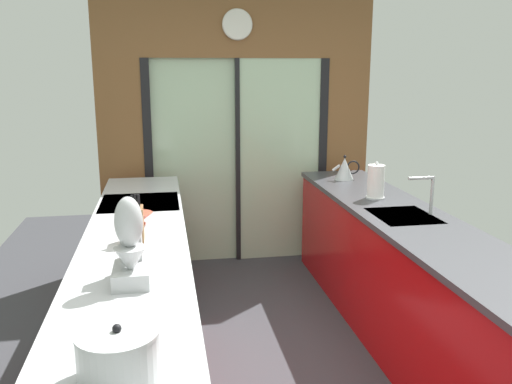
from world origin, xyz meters
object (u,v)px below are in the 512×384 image
object	(u,v)px
paper_towel_roll	(376,182)
mixing_bowl	(139,218)
kettle	(345,169)
oven_range	(143,260)
stand_mixer	(130,250)
stock_pot	(118,355)
knife_block	(137,224)

from	to	relation	value
paper_towel_roll	mixing_bowl	bearing A→B (deg)	-167.08
kettle	paper_towel_roll	bearing A→B (deg)	-90.18
oven_range	mixing_bowl	world-z (taller)	mixing_bowl
stand_mixer	kettle	size ratio (longest dim) A/B	1.61
mixing_bowl	kettle	world-z (taller)	kettle
stock_pot	kettle	xyz separation A→B (m)	(1.78, 2.93, 0.02)
stock_pot	paper_towel_roll	distance (m)	2.83
oven_range	paper_towel_roll	world-z (taller)	paper_towel_roll
knife_block	stand_mixer	xyz separation A→B (m)	(-0.00, -0.63, 0.06)
stand_mixer	stock_pot	bearing A→B (deg)	-90.00
mixing_bowl	paper_towel_roll	size ratio (longest dim) A/B	0.60
mixing_bowl	stand_mixer	bearing A→B (deg)	-90.00
oven_range	stand_mixer	xyz separation A→B (m)	(0.02, -1.58, 0.63)
oven_range	knife_block	bearing A→B (deg)	-88.89
stand_mixer	stock_pot	xyz separation A→B (m)	(-0.00, -0.81, -0.08)
paper_towel_roll	oven_range	bearing A→B (deg)	173.85
kettle	paper_towel_roll	distance (m)	0.73
oven_range	knife_block	size ratio (longest dim) A/B	3.27
stand_mixer	paper_towel_roll	bearing A→B (deg)	37.92
oven_range	paper_towel_roll	xyz separation A→B (m)	(1.80, -0.19, 0.59)
knife_block	oven_range	bearing A→B (deg)	91.11
stock_pot	paper_towel_roll	world-z (taller)	paper_towel_roll
oven_range	stock_pot	bearing A→B (deg)	-89.56
stand_mixer	stock_pot	size ratio (longest dim) A/B	1.54
oven_range	paper_towel_roll	bearing A→B (deg)	-6.15
knife_block	kettle	distance (m)	2.32
oven_range	knife_block	world-z (taller)	knife_block
stand_mixer	paper_towel_roll	world-z (taller)	stand_mixer
kettle	oven_range	bearing A→B (deg)	-163.45
oven_range	stock_pot	xyz separation A→B (m)	(0.02, -2.40, 0.55)
knife_block	stock_pot	xyz separation A→B (m)	(-0.00, -1.44, -0.02)
stock_pot	kettle	distance (m)	3.43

